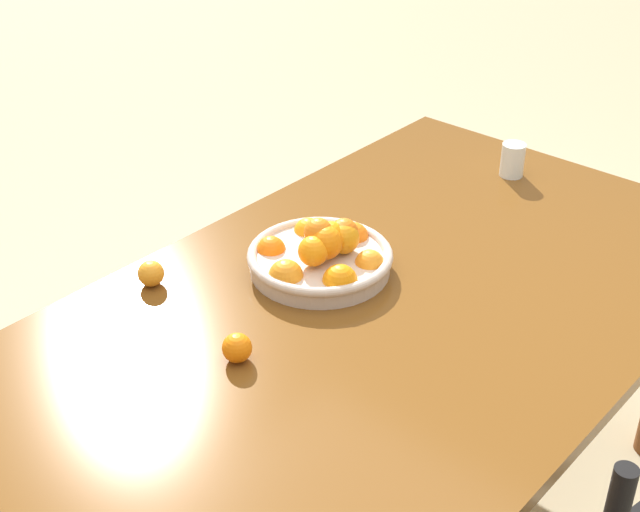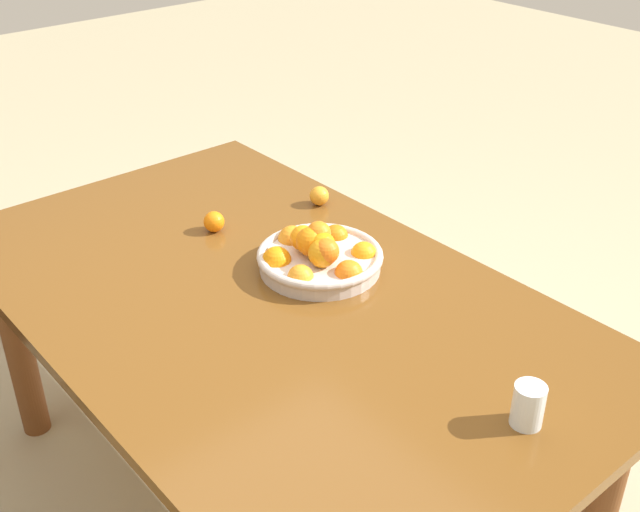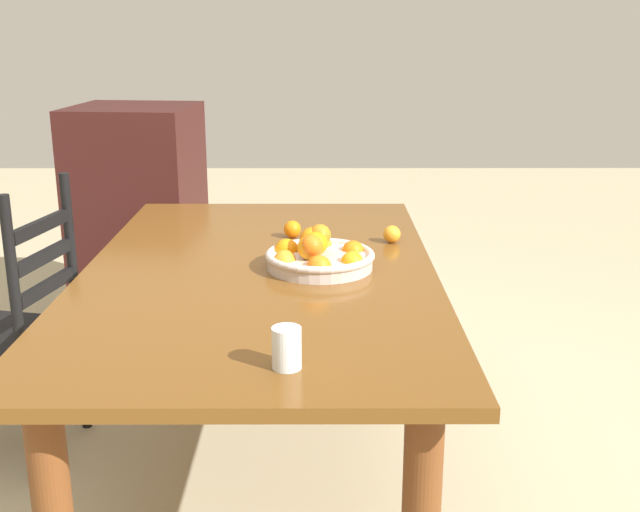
# 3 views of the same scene
# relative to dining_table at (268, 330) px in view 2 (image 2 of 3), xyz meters

# --- Properties ---
(ground_plane) EXTENTS (12.00, 12.00, 0.00)m
(ground_plane) POSITION_rel_dining_table_xyz_m (0.00, 0.00, -0.65)
(ground_plane) COLOR tan
(dining_table) EXTENTS (1.84, 1.09, 0.76)m
(dining_table) POSITION_rel_dining_table_xyz_m (0.00, 0.00, 0.00)
(dining_table) COLOR brown
(dining_table) RESTS_ON ground
(fruit_bowl) EXTENTS (0.34, 0.34, 0.14)m
(fruit_bowl) POSITION_rel_dining_table_xyz_m (0.01, -0.18, 0.15)
(fruit_bowl) COLOR beige
(fruit_bowl) RESTS_ON dining_table
(orange_loose_0) EXTENTS (0.06, 0.06, 0.06)m
(orange_loose_0) POSITION_rel_dining_table_xyz_m (0.38, -0.09, 0.14)
(orange_loose_0) COLOR orange
(orange_loose_0) RESTS_ON dining_table
(orange_loose_1) EXTENTS (0.06, 0.06, 0.06)m
(orange_loose_1) POSITION_rel_dining_table_xyz_m (0.31, -0.44, 0.14)
(orange_loose_1) COLOR orange
(orange_loose_1) RESTS_ON dining_table
(drinking_glass) EXTENTS (0.07, 0.07, 0.10)m
(drinking_glass) POSITION_rel_dining_table_xyz_m (-0.73, -0.11, 0.16)
(drinking_glass) COLOR silver
(drinking_glass) RESTS_ON dining_table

